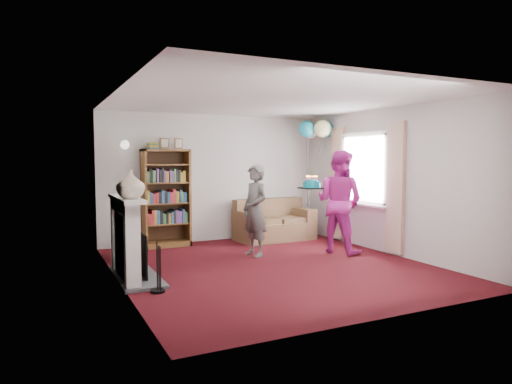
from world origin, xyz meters
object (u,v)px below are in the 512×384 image
birthday_cake (312,185)px  sofa (273,224)px  person_striped (255,210)px  person_magenta (339,202)px  bookcase (165,199)px

birthday_cake → sofa: bearing=89.9°
sofa → person_striped: size_ratio=1.00×
sofa → person_magenta: bearing=-77.9°
person_magenta → birthday_cake: person_magenta is taller
bookcase → birthday_cake: (2.14, -1.66, 0.29)m
person_magenta → birthday_cake: bearing=37.8°
bookcase → person_striped: size_ratio=1.31×
bookcase → person_magenta: 3.19m
sofa → bookcase: bearing=171.1°
bookcase → sofa: size_ratio=1.32×
bookcase → sofa: bearing=-6.3°
person_striped → sofa: bearing=131.1°
sofa → person_striped: 1.68m
person_magenta → bookcase: bearing=28.2°
sofa → person_striped: person_striped is taller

